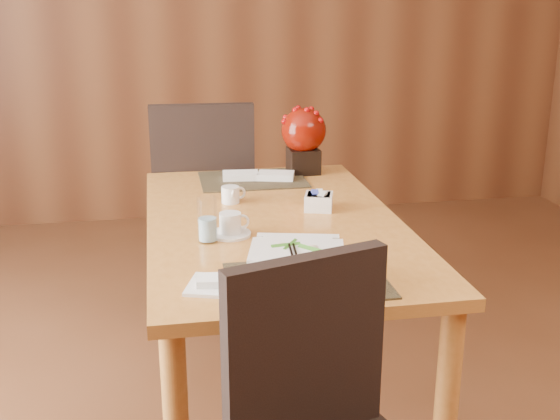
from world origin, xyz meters
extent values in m
cube|color=brown|center=(0.00, 3.00, 1.40)|extent=(5.00, 0.02, 2.80)
cube|color=#C98137|center=(0.00, 0.60, 0.73)|extent=(0.90, 1.50, 0.04)
cylinder|color=#C98137|center=(-0.39, 1.29, 0.35)|extent=(0.07, 0.07, 0.71)
cylinder|color=#C98137|center=(0.39, -0.09, 0.35)|extent=(0.07, 0.07, 0.71)
cylinder|color=#C98137|center=(0.39, 1.29, 0.35)|extent=(0.07, 0.07, 0.71)
cube|color=black|center=(0.00, 0.05, 0.75)|extent=(0.45, 0.33, 0.01)
cube|color=black|center=(0.00, 1.15, 0.75)|extent=(0.45, 0.33, 0.01)
cube|color=white|center=(-0.04, 0.02, 0.76)|extent=(0.34, 0.34, 0.01)
cube|color=white|center=(-0.04, 0.02, 0.81)|extent=(0.24, 0.24, 0.09)
cylinder|color=#D8D574|center=(-0.04, 0.02, 0.81)|extent=(0.18, 0.18, 0.08)
cylinder|color=white|center=(-0.17, 0.47, 0.75)|extent=(0.14, 0.14, 0.01)
cylinder|color=white|center=(-0.17, 0.47, 0.79)|extent=(0.07, 0.07, 0.07)
cylinder|color=black|center=(-0.17, 0.47, 0.82)|extent=(0.07, 0.07, 0.01)
cylinder|color=silver|center=(-0.25, 0.43, 0.83)|extent=(0.09, 0.09, 0.15)
cube|color=white|center=(0.19, 0.70, 0.78)|extent=(0.13, 0.13, 0.06)
cube|color=black|center=(0.24, 1.24, 0.81)|extent=(0.14, 0.14, 0.11)
sphere|color=maroon|center=(0.24, 1.24, 0.94)|extent=(0.20, 0.20, 0.20)
cube|color=white|center=(-0.26, 0.06, 0.76)|extent=(0.19, 0.19, 0.01)
cube|color=black|center=(-0.07, -0.27, 0.71)|extent=(0.42, 0.17, 0.48)
cube|color=black|center=(-0.18, 1.59, 0.49)|extent=(0.51, 0.51, 0.06)
cube|color=black|center=(-0.20, 1.37, 0.78)|extent=(0.47, 0.08, 0.53)
cylinder|color=black|center=(0.03, 1.78, 0.23)|extent=(0.04, 0.04, 0.46)
cylinder|color=black|center=(0.01, 1.38, 0.23)|extent=(0.04, 0.04, 0.46)
cylinder|color=black|center=(-0.38, 1.80, 0.23)|extent=(0.04, 0.04, 0.46)
cylinder|color=black|center=(-0.40, 1.40, 0.23)|extent=(0.04, 0.04, 0.46)
camera|label=1|loc=(-0.40, -1.75, 1.56)|focal=45.00mm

